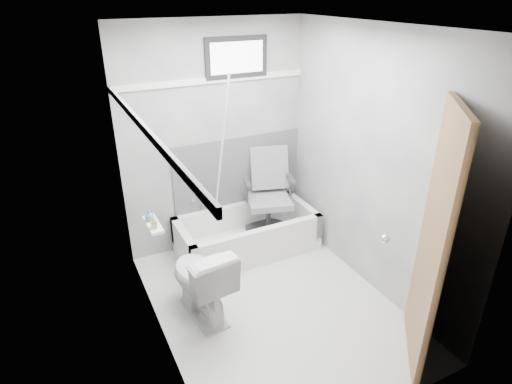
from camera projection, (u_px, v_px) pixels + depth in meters
floor at (273, 304)px, 3.94m from camera, size 2.60×2.60×0.00m
ceiling at (279, 27)px, 2.91m from camera, size 2.60×2.60×0.00m
wall_back at (216, 140)px, 4.48m from camera, size 2.00×0.02×2.40m
wall_front at (388, 274)px, 2.38m from camera, size 2.00×0.02×2.40m
wall_left at (152, 213)px, 3.02m from camera, size 0.02×2.60×2.40m
wall_right at (373, 165)px, 3.83m from camera, size 0.02×2.60×2.40m
bathtub at (247, 233)px, 4.68m from camera, size 1.50×0.70×0.42m
office_chair at (269, 195)px, 4.67m from camera, size 0.68×0.68×0.95m
toilet at (201, 280)px, 3.68m from camera, size 0.49×0.78×0.72m
door at (494, 257)px, 2.87m from camera, size 0.78×0.78×2.00m
window at (236, 57)px, 4.21m from camera, size 0.66×0.04×0.40m
backerboard at (238, 171)px, 4.74m from camera, size 1.50×0.02×0.78m
trim_back at (213, 80)px, 4.20m from camera, size 2.00×0.02×0.06m
trim_left at (144, 128)px, 2.76m from camera, size 0.02×2.60×0.06m
pole at (220, 161)px, 4.33m from camera, size 0.02×0.60×1.87m
shelf at (153, 225)px, 3.47m from camera, size 0.10×0.32×0.02m
soap_bottle_a at (154, 222)px, 3.38m from camera, size 0.05×0.05×0.10m
soap_bottle_b at (149, 215)px, 3.49m from camera, size 0.09×0.09×0.10m
faucet at (202, 200)px, 4.65m from camera, size 0.26×0.10×0.16m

